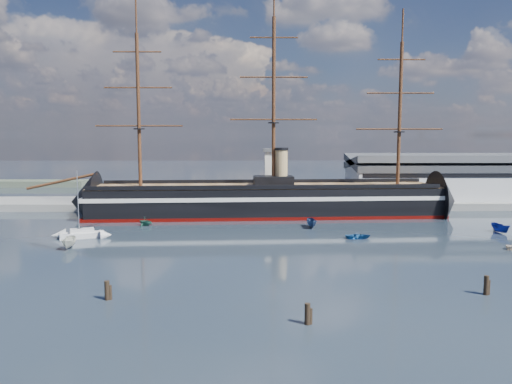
{
  "coord_description": "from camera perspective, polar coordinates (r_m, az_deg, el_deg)",
  "views": [
    {
      "loc": [
        -3.25,
        -67.16,
        20.69
      ],
      "look_at": [
        -1.98,
        35.0,
        9.0
      ],
      "focal_mm": 35.0,
      "sensor_mm": 36.0,
      "label": 1
    }
  ],
  "objects": [
    {
      "name": "ground",
      "position": [
        109.18,
        1.01,
        -4.4
      ],
      "size": [
        600.0,
        600.0,
        0.0
      ],
      "primitive_type": "plane",
      "color": "#16222E",
      "rests_on": "ground"
    },
    {
      "name": "quay",
      "position": [
        145.25,
        4.53,
        -1.68
      ],
      "size": [
        180.0,
        18.0,
        2.0
      ],
      "primitive_type": "cube",
      "color": "slate",
      "rests_on": "ground"
    },
    {
      "name": "warehouse",
      "position": [
        159.9,
        21.82,
        1.5
      ],
      "size": [
        63.0,
        21.0,
        11.6
      ],
      "color": "#B7BABC",
      "rests_on": "ground"
    },
    {
      "name": "quay_tower",
      "position": [
        140.72,
        1.83,
        2.07
      ],
      "size": [
        5.0,
        5.0,
        15.0
      ],
      "color": "silver",
      "rests_on": "ground"
    },
    {
      "name": "warship",
      "position": [
        128.26,
        0.32,
        -0.93
      ],
      "size": [
        113.3,
        21.12,
        53.94
      ],
      "rotation": [
        0.0,
        0.0,
        0.05
      ],
      "color": "black",
      "rests_on": "ground"
    },
    {
      "name": "sailboat",
      "position": [
        106.97,
        -19.25,
        -4.52
      ],
      "size": [
        8.86,
        5.35,
        13.65
      ],
      "rotation": [
        0.0,
        0.0,
        0.36
      ],
      "color": "silver",
      "rests_on": "ground"
    },
    {
      "name": "motorboat_a",
      "position": [
        98.25,
        -20.56,
        -6.05
      ],
      "size": [
        6.58,
        2.98,
        2.55
      ],
      "primitive_type": "imported",
      "rotation": [
        0.0,
        0.0,
        0.1
      ],
      "color": "beige",
      "rests_on": "ground"
    },
    {
      "name": "motorboat_b",
      "position": [
        102.65,
        11.61,
        -5.24
      ],
      "size": [
        1.54,
        3.26,
        1.47
      ],
      "primitive_type": "imported",
      "rotation": [
        0.0,
        0.0,
        1.66
      ],
      "color": "navy",
      "rests_on": "ground"
    },
    {
      "name": "motorboat_c",
      "position": [
        112.84,
        6.39,
        -4.08
      ],
      "size": [
        6.34,
        2.43,
        2.52
      ],
      "primitive_type": "imported",
      "rotation": [
        0.0,
        0.0,
        0.02
      ],
      "color": "navy",
      "rests_on": "ground"
    },
    {
      "name": "motorboat_d",
      "position": [
        117.5,
        -12.51,
        -3.77
      ],
      "size": [
        5.66,
        6.61,
        2.26
      ],
      "primitive_type": "imported",
      "rotation": [
        0.0,
        0.0,
        0.98
      ],
      "color": "#245C4A",
      "rests_on": "ground"
    },
    {
      "name": "motorboat_f",
      "position": [
        118.47,
        26.15,
        -4.21
      ],
      "size": [
        6.52,
        3.37,
        2.48
      ],
      "primitive_type": "imported",
      "rotation": [
        0.0,
        0.0,
        0.18
      ],
      "color": "navy",
      "rests_on": "ground"
    },
    {
      "name": "piling_near_left",
      "position": [
        67.03,
        -16.62,
        -11.73
      ],
      "size": [
        0.64,
        0.64,
        3.17
      ],
      "primitive_type": "cylinder",
      "color": "black",
      "rests_on": "ground"
    },
    {
      "name": "piling_near_mid",
      "position": [
        56.93,
        5.88,
        -14.82
      ],
      "size": [
        0.64,
        0.64,
        3.09
      ],
      "primitive_type": "cylinder",
      "color": "black",
      "rests_on": "ground"
    },
    {
      "name": "piling_near_right",
      "position": [
        72.71,
        24.77,
        -10.62
      ],
      "size": [
        0.64,
        0.64,
        3.27
      ],
      "primitive_type": "cylinder",
      "color": "black",
      "rests_on": "ground"
    }
  ]
}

